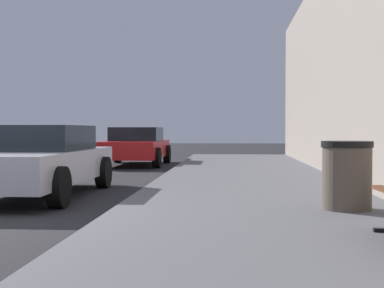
{
  "coord_description": "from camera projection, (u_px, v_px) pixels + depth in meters",
  "views": [
    {
      "loc": [
        3.58,
        -6.77,
        1.19
      ],
      "look_at": [
        2.94,
        2.03,
        0.96
      ],
      "focal_mm": 50.38,
      "sensor_mm": 36.0,
      "label": 1
    }
  ],
  "objects": [
    {
      "name": "car_silver",
      "position": [
        38.0,
        160.0,
        9.68
      ],
      "size": [
        1.96,
        4.47,
        1.27
      ],
      "rotation": [
        0.0,
        0.0,
        3.14
      ],
      "color": "#B7B7BF",
      "rests_on": "ground_plane"
    },
    {
      "name": "trash_bin",
      "position": [
        347.0,
        175.0,
        7.03
      ],
      "size": [
        0.67,
        0.67,
        0.89
      ],
      "color": "brown",
      "rests_on": "sidewalk"
    },
    {
      "name": "sidewalk",
      "position": [
        265.0,
        219.0,
        6.74
      ],
      "size": [
        4.0,
        32.0,
        0.15
      ],
      "primitive_type": "cube",
      "color": "#5B5B60",
      "rests_on": "ground_plane"
    },
    {
      "name": "car_red",
      "position": [
        136.0,
        146.0,
        18.1
      ],
      "size": [
        2.02,
        4.18,
        1.27
      ],
      "rotation": [
        0.0,
        0.0,
        3.14
      ],
      "color": "red",
      "rests_on": "ground_plane"
    }
  ]
}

